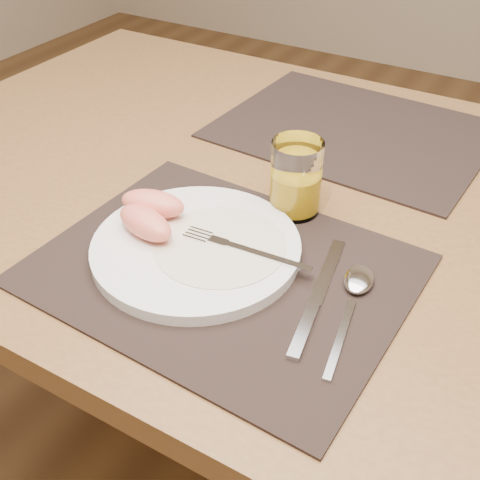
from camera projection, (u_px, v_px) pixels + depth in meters
The scene contains 11 objects.
ground at pixel (274, 467), 1.37m from camera, with size 5.00×5.00×0.00m, color brown.
table at pixel (289, 231), 0.96m from camera, with size 1.40×0.90×0.75m.
placemat_near at pixel (222, 269), 0.76m from camera, with size 0.45×0.35×0.00m, color black.
placemat_far at pixel (353, 130), 1.06m from camera, with size 0.45×0.35×0.00m, color black.
plate at pixel (196, 247), 0.77m from camera, with size 0.27×0.27×0.02m, color white.
plate_dressing at pixel (220, 245), 0.76m from camera, with size 0.17×0.17×0.00m.
fork at pixel (235, 247), 0.76m from camera, with size 0.18×0.03×0.00m.
knife at pixel (314, 304), 0.70m from camera, with size 0.05×0.22×0.01m.
spoon at pixel (356, 287), 0.72m from camera, with size 0.05×0.19×0.01m.
juice_glass at pixel (296, 181), 0.83m from camera, with size 0.07×0.07×0.11m.
grapefruit_wedges at pixel (149, 213), 0.79m from camera, with size 0.12×0.10×0.04m.
Camera 1 is at (0.32, -0.71, 1.24)m, focal length 45.00 mm.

